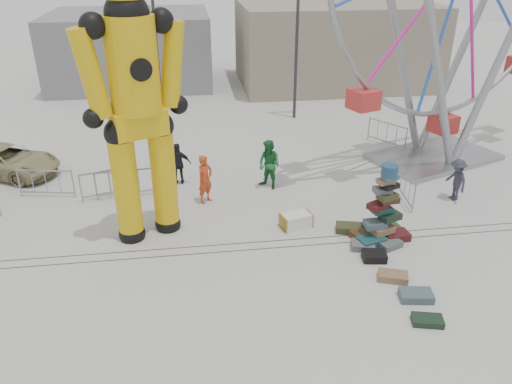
{
  "coord_description": "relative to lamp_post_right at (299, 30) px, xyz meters",
  "views": [
    {
      "loc": [
        -2.51,
        -12.02,
        8.31
      ],
      "look_at": [
        -0.56,
        2.09,
        1.19
      ],
      "focal_mm": 35.0,
      "sensor_mm": 36.0,
      "label": 1
    }
  ],
  "objects": [
    {
      "name": "pedestrian_red",
      "position": [
        -5.2,
        -9.05,
        -3.6
      ],
      "size": [
        0.76,
        0.75,
        1.77
      ],
      "primitive_type": "imported",
      "rotation": [
        0.0,
        0.0,
        0.75
      ],
      "color": "#B33919",
      "rests_on": "ground"
    },
    {
      "name": "barricade_dummy_b",
      "position": [
        -8.63,
        -8.2,
        -3.93
      ],
      "size": [
        1.93,
        0.72,
        1.1
      ],
      "primitive_type": null,
      "rotation": [
        0.0,
        0.0,
        0.32
      ],
      "color": "gray",
      "rests_on": "ground"
    },
    {
      "name": "row_case_2",
      "position": [
        -0.51,
        -13.43,
        -4.35
      ],
      "size": [
        0.74,
        0.59,
        0.26
      ],
      "primitive_type": "cube",
      "rotation": [
        0.0,
        0.0,
        -0.14
      ],
      "color": "black",
      "rests_on": "ground"
    },
    {
      "name": "lamp_post_right",
      "position": [
        0.0,
        0.0,
        0.0
      ],
      "size": [
        1.41,
        0.25,
        8.0
      ],
      "color": "#2D2D30",
      "rests_on": "ground"
    },
    {
      "name": "building_left",
      "position": [
        -9.09,
        9.0,
        -2.28
      ],
      "size": [
        10.0,
        8.0,
        4.4
      ],
      "primitive_type": "cube",
      "color": "gray",
      "rests_on": "ground"
    },
    {
      "name": "suitcase_tower",
      "position": [
        0.07,
        -12.33,
        -3.77
      ],
      "size": [
        1.86,
        1.63,
        2.53
      ],
      "rotation": [
        0.0,
        0.0,
        0.24
      ],
      "color": "#18474A",
      "rests_on": "ground"
    },
    {
      "name": "lamp_post_left",
      "position": [
        -7.0,
        2.0,
        0.0
      ],
      "size": [
        1.41,
        0.25,
        8.0
      ],
      "color": "#2D2D30",
      "rests_on": "ground"
    },
    {
      "name": "barricade_wheel_front",
      "position": [
        1.87,
        -9.88,
        -3.93
      ],
      "size": [
        0.31,
        2.0,
        1.1
      ],
      "primitive_type": null,
      "rotation": [
        0.0,
        0.0,
        1.46
      ],
      "color": "gray",
      "rests_on": "ground"
    },
    {
      "name": "row_case_5",
      "position": [
        -0.17,
        -16.22,
        -4.4
      ],
      "size": [
        0.82,
        0.6,
        0.17
      ],
      "primitive_type": "cube",
      "rotation": [
        0.0,
        0.0,
        -0.24
      ],
      "color": "black",
      "rests_on": "ground"
    },
    {
      "name": "barricade_dummy_c",
      "position": [
        -8.07,
        -8.31,
        -3.93
      ],
      "size": [
        2.0,
        0.32,
        1.1
      ],
      "primitive_type": null,
      "rotation": [
        0.0,
        0.0,
        0.11
      ],
      "color": "gray",
      "rests_on": "ground"
    },
    {
      "name": "pedestrian_green",
      "position": [
        -2.79,
        -8.23,
        -3.54
      ],
      "size": [
        1.14,
        1.15,
        1.88
      ],
      "primitive_type": "imported",
      "rotation": [
        0.0,
        0.0,
        -0.83
      ],
      "color": "#19642C",
      "rests_on": "ground"
    },
    {
      "name": "row_case_3",
      "position": [
        -0.34,
        -14.42,
        -4.38
      ],
      "size": [
        0.9,
        0.69,
        0.21
      ],
      "primitive_type": "cube",
      "rotation": [
        0.0,
        0.0,
        -0.34
      ],
      "color": "#886545",
      "rests_on": "ground"
    },
    {
      "name": "crash_test_dummy",
      "position": [
        -7.07,
        -10.97,
        -0.21
      ],
      "size": [
        3.15,
        1.77,
        8.1
      ],
      "rotation": [
        0.0,
        0.0,
        0.4
      ],
      "color": "black",
      "rests_on": "ground"
    },
    {
      "name": "barricade_wheel_back",
      "position": [
        3.24,
        -4.57,
        -3.93
      ],
      "size": [
        1.21,
        1.71,
        1.1
      ],
      "primitive_type": null,
      "rotation": [
        0.0,
        0.0,
        -0.97
      ],
      "color": "gray",
      "rests_on": "ground"
    },
    {
      "name": "track_line_far",
      "position": [
        -3.09,
        -12.0,
        -4.48
      ],
      "size": [
        40.0,
        0.04,
        0.01
      ],
      "primitive_type": "cube",
      "color": "#47443F",
      "rests_on": "ground"
    },
    {
      "name": "track_line_near",
      "position": [
        -3.09,
        -12.4,
        -4.48
      ],
      "size": [
        40.0,
        0.04,
        0.01
      ],
      "primitive_type": "cube",
      "color": "#47443F",
      "rests_on": "ground"
    },
    {
      "name": "parked_suv",
      "position": [
        -12.93,
        -5.59,
        -3.89
      ],
      "size": [
        4.68,
        3.53,
        1.18
      ],
      "primitive_type": "imported",
      "rotation": [
        0.0,
        0.0,
        1.15
      ],
      "color": "#9B9364",
      "rests_on": "ground"
    },
    {
      "name": "row_case_4",
      "position": [
        -0.05,
        -15.3,
        -4.37
      ],
      "size": [
        0.92,
        0.65,
        0.22
      ],
      "primitive_type": "cube",
      "rotation": [
        0.0,
        0.0,
        -0.16
      ],
      "color": "#455A63",
      "rests_on": "ground"
    },
    {
      "name": "building_right",
      "position": [
        3.91,
        7.0,
        -1.98
      ],
      "size": [
        12.0,
        8.0,
        5.0
      ],
      "primitive_type": "cube",
      "color": "gray",
      "rests_on": "ground"
    },
    {
      "name": "barricade_dummy_a",
      "position": [
        -10.89,
        -7.89,
        -3.93
      ],
      "size": [
        1.98,
        0.47,
        1.1
      ],
      "primitive_type": null,
      "rotation": [
        0.0,
        0.0,
        -0.18
      ],
      "color": "gray",
      "rests_on": "ground"
    },
    {
      "name": "row_case_1",
      "position": [
        -0.64,
        -12.79,
        -4.38
      ],
      "size": [
        0.81,
        0.68,
        0.21
      ],
      "primitive_type": "cube",
      "rotation": [
        0.0,
        0.0,
        -0.27
      ],
      "color": "#56595E",
      "rests_on": "ground"
    },
    {
      "name": "pedestrian_black",
      "position": [
        -6.14,
        -7.38,
        -3.67
      ],
      "size": [
        0.98,
        0.45,
        1.63
      ],
      "primitive_type": "imported",
      "rotation": [
        0.0,
        0.0,
        3.08
      ],
      "color": "black",
      "rests_on": "ground"
    },
    {
      "name": "pedestrian_grey",
      "position": [
        3.67,
        -10.09,
        -3.71
      ],
      "size": [
        0.68,
        1.06,
        1.55
      ],
      "primitive_type": "imported",
      "rotation": [
        0.0,
        0.0,
        -1.47
      ],
      "color": "#292937",
      "rests_on": "ground"
    },
    {
      "name": "row_case_0",
      "position": [
        -0.77,
        -11.75,
        -4.37
      ],
      "size": [
        0.9,
        0.7,
        0.23
      ],
      "primitive_type": "cube",
      "rotation": [
        0.0,
        0.0,
        -0.26
      ],
      "color": "#373B1D",
      "rests_on": "ground"
    },
    {
      "name": "steamer_trunk",
      "position": [
        -2.38,
        -11.23,
        -4.25
      ],
      "size": [
        1.1,
        0.8,
        0.46
      ],
      "primitive_type": "cube",
      "rotation": [
        0.0,
        0.0,
        0.26
      ],
      "color": "silver",
      "rests_on": "ground"
    },
    {
      "name": "ground",
      "position": [
        -3.09,
        -13.0,
        -4.48
      ],
      "size": [
        90.0,
        90.0,
        0.0
      ],
      "primitive_type": "plane",
      "color": "#9E9E99",
      "rests_on": "ground"
    }
  ]
}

